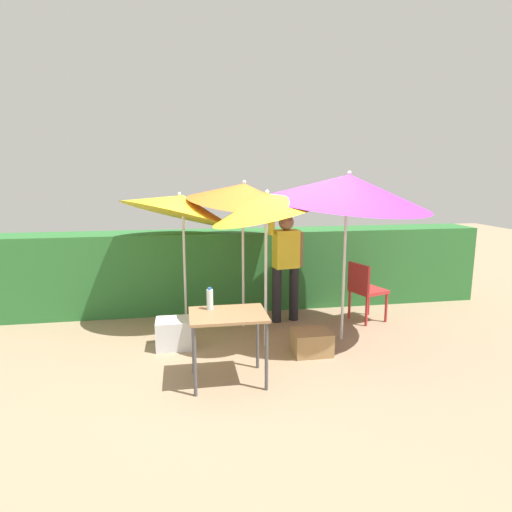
% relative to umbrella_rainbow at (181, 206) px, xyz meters
% --- Properties ---
extents(ground_plane, '(24.00, 24.00, 0.00)m').
position_rel_umbrella_rainbow_xyz_m(ground_plane, '(0.97, -0.89, -1.74)').
color(ground_plane, '#9E8466').
extents(hedge_row, '(8.00, 0.70, 1.27)m').
position_rel_umbrella_rainbow_xyz_m(hedge_row, '(0.97, 0.73, -1.11)').
color(hedge_row, '#2D7033').
rests_on(hedge_row, ground_plane).
extents(umbrella_rainbow, '(1.74, 1.69, 2.21)m').
position_rel_umbrella_rainbow_xyz_m(umbrella_rainbow, '(0.00, 0.00, 0.00)').
color(umbrella_rainbow, silver).
rests_on(umbrella_rainbow, ground_plane).
extents(umbrella_orange, '(1.43, 1.41, 2.11)m').
position_rel_umbrella_rainbow_xyz_m(umbrella_orange, '(1.02, -1.04, 0.08)').
color(umbrella_orange, silver).
rests_on(umbrella_orange, ground_plane).
extents(umbrella_yellow, '(2.13, 2.12, 2.33)m').
position_rel_umbrella_rainbow_xyz_m(umbrella_yellow, '(2.08, -0.96, 0.25)').
color(umbrella_yellow, silver).
rests_on(umbrella_yellow, ground_plane).
extents(umbrella_navy, '(1.59, 1.58, 2.21)m').
position_rel_umbrella_rainbow_xyz_m(umbrella_navy, '(0.85, -0.23, 0.17)').
color(umbrella_navy, silver).
rests_on(umbrella_navy, ground_plane).
extents(person_vendor, '(0.56, 0.28, 1.88)m').
position_rel_umbrella_rainbow_xyz_m(person_vendor, '(1.49, -0.12, -0.81)').
color(person_vendor, black).
rests_on(person_vendor, ground_plane).
extents(chair_plastic, '(0.55, 0.55, 0.89)m').
position_rel_umbrella_rainbow_xyz_m(chair_plastic, '(2.66, -0.33, -1.23)').
color(chair_plastic, '#B72D2D').
rests_on(chair_plastic, ground_plane).
extents(cooler_box, '(0.46, 0.37, 0.37)m').
position_rel_umbrella_rainbow_xyz_m(cooler_box, '(-0.14, -0.87, -1.56)').
color(cooler_box, silver).
rests_on(cooler_box, ground_plane).
extents(crate_cardboard, '(0.46, 0.39, 0.29)m').
position_rel_umbrella_rainbow_xyz_m(crate_cardboard, '(1.53, -1.35, -1.60)').
color(crate_cardboard, '#9E7A4C').
rests_on(crate_cardboard, ground_plane).
extents(folding_table, '(0.80, 0.60, 0.76)m').
position_rel_umbrella_rainbow_xyz_m(folding_table, '(0.44, -1.90, -1.08)').
color(folding_table, '#4C4C51').
rests_on(folding_table, ground_plane).
extents(bottle_water, '(0.07, 0.07, 0.24)m').
position_rel_umbrella_rainbow_xyz_m(bottle_water, '(0.27, -1.74, -0.87)').
color(bottle_water, silver).
rests_on(bottle_water, folding_table).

